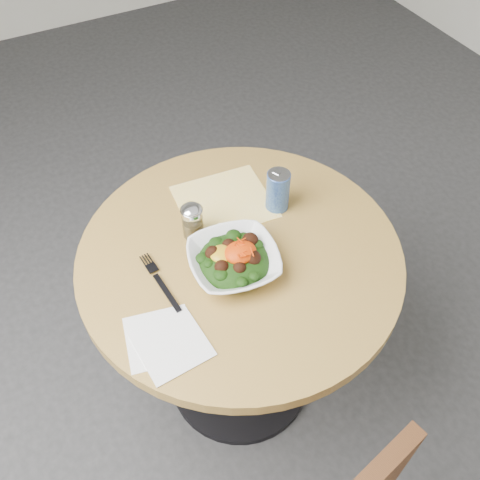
% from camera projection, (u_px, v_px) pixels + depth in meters
% --- Properties ---
extents(ground, '(6.00, 6.00, 0.00)m').
position_uv_depth(ground, '(240.00, 377.00, 2.04)').
color(ground, '#2B2B2D').
rests_on(ground, ground).
extents(table, '(0.90, 0.90, 0.75)m').
position_uv_depth(table, '(240.00, 293.00, 1.62)').
color(table, black).
rests_on(table, ground).
extents(cloth_napkin, '(0.29, 0.27, 0.00)m').
position_uv_depth(cloth_napkin, '(224.00, 202.00, 1.60)').
color(cloth_napkin, yellow).
rests_on(cloth_napkin, table).
extents(paper_napkins, '(0.20, 0.21, 0.00)m').
position_uv_depth(paper_napkins, '(166.00, 341.00, 1.28)').
color(paper_napkins, white).
rests_on(paper_napkins, table).
extents(salad_bowl, '(0.27, 0.27, 0.09)m').
position_uv_depth(salad_bowl, '(234.00, 260.00, 1.41)').
color(salad_bowl, white).
rests_on(salad_bowl, table).
extents(fork, '(0.04, 0.21, 0.00)m').
position_uv_depth(fork, '(159.00, 280.00, 1.40)').
color(fork, black).
rests_on(fork, table).
extents(spice_shaker, '(0.06, 0.06, 0.11)m').
position_uv_depth(spice_shaker, '(192.00, 221.00, 1.47)').
color(spice_shaker, silver).
rests_on(spice_shaker, table).
extents(beverage_can, '(0.07, 0.07, 0.13)m').
position_uv_depth(beverage_can, '(278.00, 190.00, 1.54)').
color(beverage_can, navy).
rests_on(beverage_can, table).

